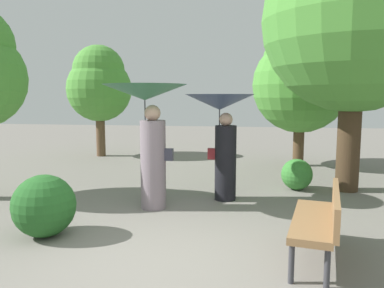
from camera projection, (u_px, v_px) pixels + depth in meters
ground_plane at (158, 261)px, 4.36m from camera, size 40.00×40.00×0.00m
person_left at (148, 118)px, 6.27m from camera, size 1.40×1.40×2.08m
person_right at (222, 122)px, 6.81m from camera, size 1.24×1.24×1.92m
park_bench at (321, 217)px, 4.31m from camera, size 0.76×1.57×0.83m
tree_near_left at (99, 84)px, 11.83m from camera, size 2.01×2.01×3.48m
tree_near_right at (356, 5)px, 7.19m from camera, size 3.53×3.53×5.63m
tree_mid_right at (301, 78)px, 10.10m from camera, size 2.56×2.56×3.79m
bush_path_left at (297, 174)px, 7.67m from camera, size 0.63×0.63×0.63m
bush_path_right at (44, 206)px, 5.08m from camera, size 0.84×0.84×0.84m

